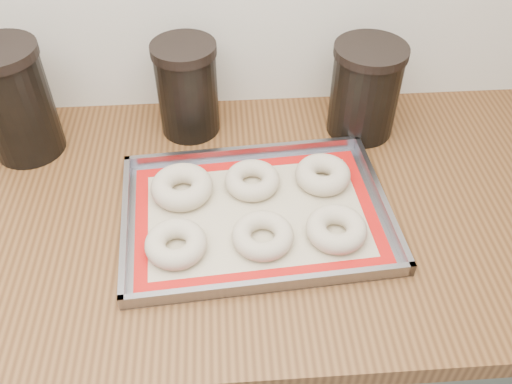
{
  "coord_description": "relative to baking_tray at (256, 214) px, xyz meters",
  "views": [
    {
      "loc": [
        -0.07,
        0.99,
        1.6
      ],
      "look_at": [
        -0.02,
        1.64,
        0.96
      ],
      "focal_mm": 38.0,
      "sensor_mm": 36.0,
      "label": 1
    }
  ],
  "objects": [
    {
      "name": "cabinet",
      "position": [
        0.02,
        0.03,
        -0.48
      ],
      "size": [
        3.0,
        0.65,
        0.86
      ],
      "primitive_type": "cube",
      "color": "#586155",
      "rests_on": "floor"
    },
    {
      "name": "countertop",
      "position": [
        0.02,
        0.03,
        -0.03
      ],
      "size": [
        3.06,
        0.68,
        0.04
      ],
      "primitive_type": "cube",
      "color": "brown",
      "rests_on": "cabinet"
    },
    {
      "name": "baking_tray",
      "position": [
        0.0,
        0.0,
        0.0
      ],
      "size": [
        0.48,
        0.36,
        0.03
      ],
      "rotation": [
        0.0,
        0.0,
        0.07
      ],
      "color": "gray",
      "rests_on": "countertop"
    },
    {
      "name": "baking_mat",
      "position": [
        0.0,
        0.0,
        -0.0
      ],
      "size": [
        0.44,
        0.32,
        0.0
      ],
      "rotation": [
        0.0,
        0.0,
        0.07
      ],
      "color": "#C6B793",
      "rests_on": "baking_tray"
    },
    {
      "name": "bagel_front_left",
      "position": [
        -0.14,
        -0.07,
        0.01
      ],
      "size": [
        0.12,
        0.12,
        0.03
      ],
      "primitive_type": "torus",
      "rotation": [
        0.0,
        0.0,
        -0.19
      ],
      "color": "beige",
      "rests_on": "baking_mat"
    },
    {
      "name": "bagel_front_mid",
      "position": [
        0.01,
        -0.06,
        0.01
      ],
      "size": [
        0.13,
        0.13,
        0.03
      ],
      "primitive_type": "torus",
      "rotation": [
        0.0,
        0.0,
        0.33
      ],
      "color": "beige",
      "rests_on": "baking_mat"
    },
    {
      "name": "bagel_front_right",
      "position": [
        0.13,
        -0.06,
        0.02
      ],
      "size": [
        0.13,
        0.13,
        0.03
      ],
      "primitive_type": "torus",
      "rotation": [
        0.0,
        0.0,
        0.27
      ],
      "color": "beige",
      "rests_on": "baking_mat"
    },
    {
      "name": "bagel_back_left",
      "position": [
        -0.13,
        0.06,
        0.02
      ],
      "size": [
        0.14,
        0.14,
        0.04
      ],
      "primitive_type": "torus",
      "rotation": [
        0.0,
        0.0,
        0.37
      ],
      "color": "beige",
      "rests_on": "baking_mat"
    },
    {
      "name": "bagel_back_mid",
      "position": [
        -0.0,
        0.07,
        0.01
      ],
      "size": [
        0.12,
        0.12,
        0.03
      ],
      "primitive_type": "torus",
      "rotation": [
        0.0,
        0.0,
        0.23
      ],
      "color": "beige",
      "rests_on": "baking_mat"
    },
    {
      "name": "bagel_back_right",
      "position": [
        0.13,
        0.08,
        0.02
      ],
      "size": [
        0.11,
        0.11,
        0.04
      ],
      "primitive_type": "torus",
      "rotation": [
        0.0,
        0.0,
        0.05
      ],
      "color": "beige",
      "rests_on": "baking_mat"
    },
    {
      "name": "canister_left",
      "position": [
        -0.44,
        0.22,
        0.11
      ],
      "size": [
        0.14,
        0.14,
        0.22
      ],
      "color": "black",
      "rests_on": "countertop"
    },
    {
      "name": "canister_mid",
      "position": [
        -0.12,
        0.26,
        0.09
      ],
      "size": [
        0.13,
        0.13,
        0.19
      ],
      "color": "black",
      "rests_on": "countertop"
    },
    {
      "name": "canister_right",
      "position": [
        0.23,
        0.24,
        0.09
      ],
      "size": [
        0.14,
        0.14,
        0.19
      ],
      "color": "black",
      "rests_on": "countertop"
    }
  ]
}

